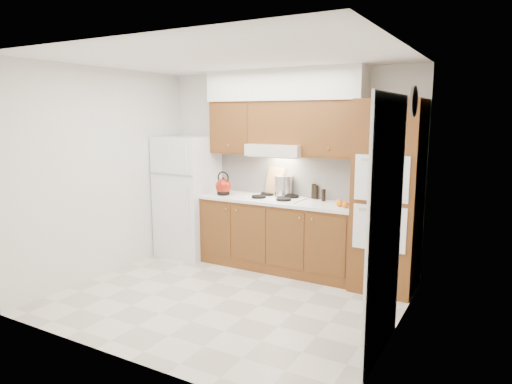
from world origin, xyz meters
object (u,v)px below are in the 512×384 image
Objects in this scene: oven_cabinet at (388,197)px; kettle at (223,186)px; fridge at (188,196)px; stock_pot at (283,186)px.

kettle is (-2.21, -0.08, -0.04)m from oven_cabinet.
fridge is 7.98× the size of kettle.
stock_pot reaches higher than kettle.
oven_cabinet reaches higher than fridge.
oven_cabinet reaches higher than stock_pot.
kettle is at bearing -3.59° from fridge.
stock_pot is (-1.42, 0.19, -0.01)m from oven_cabinet.
stock_pot is (1.42, 0.23, 0.23)m from fridge.
oven_cabinet is 8.99× the size of stock_pot.
oven_cabinet reaches higher than kettle.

